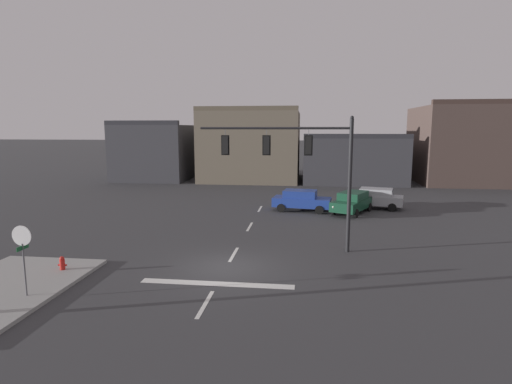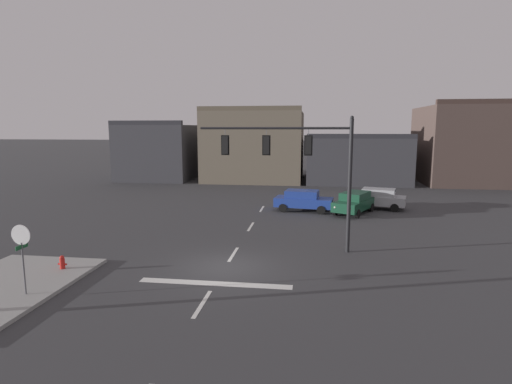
% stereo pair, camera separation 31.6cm
% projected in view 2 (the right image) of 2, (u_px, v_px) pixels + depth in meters
% --- Properties ---
extents(ground_plane, '(400.00, 400.00, 0.00)m').
position_uv_depth(ground_plane, '(225.00, 267.00, 18.90)').
color(ground_plane, '#353538').
extents(stop_bar_paint, '(6.40, 0.50, 0.01)m').
position_uv_depth(stop_bar_paint, '(215.00, 283.00, 16.94)').
color(stop_bar_paint, silver).
rests_on(stop_bar_paint, ground).
extents(lane_centreline, '(0.16, 26.40, 0.01)m').
position_uv_depth(lane_centreline, '(233.00, 254.00, 20.86)').
color(lane_centreline, silver).
rests_on(lane_centreline, ground).
extents(signal_mast_near_side, '(7.71, 0.50, 6.96)m').
position_uv_depth(signal_mast_near_side, '(301.00, 159.00, 20.79)').
color(signal_mast_near_side, black).
rests_on(signal_mast_near_side, ground).
extents(stop_sign, '(0.76, 0.64, 2.83)m').
position_uv_depth(stop_sign, '(22.00, 243.00, 15.20)').
color(stop_sign, '#56565B').
rests_on(stop_sign, ground).
extents(car_lot_nearside, '(3.59, 4.74, 1.61)m').
position_uv_depth(car_lot_nearside, '(354.00, 202.00, 30.80)').
color(car_lot_nearside, '#143D28').
rests_on(car_lot_nearside, ground).
extents(car_lot_middle, '(4.63, 2.41, 1.61)m').
position_uv_depth(car_lot_middle, '(303.00, 200.00, 31.67)').
color(car_lot_middle, navy).
rests_on(car_lot_middle, ground).
extents(car_lot_farside, '(4.70, 2.81, 1.61)m').
position_uv_depth(car_lot_farside, '(377.00, 198.00, 32.59)').
color(car_lot_farside, '#9EA0A5').
rests_on(car_lot_farside, ground).
extents(fire_hydrant, '(0.40, 0.30, 0.75)m').
position_uv_depth(fire_hydrant, '(62.00, 265.00, 18.29)').
color(fire_hydrant, red).
rests_on(fire_hydrant, ground).
extents(building_row, '(56.53, 13.59, 9.29)m').
position_uv_depth(building_row, '(361.00, 150.00, 49.52)').
color(building_row, '#38383D').
rests_on(building_row, ground).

